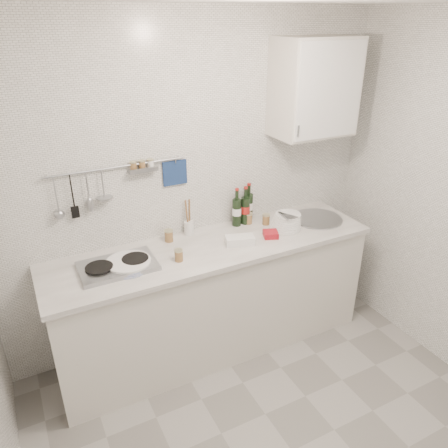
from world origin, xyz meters
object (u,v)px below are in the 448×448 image
Objects in this scene: wine_bottles at (244,205)px; plate_stack_hob at (128,264)px; wall_cabinet at (315,88)px; plate_stack_sink at (286,221)px; utensil_crock at (189,226)px.

plate_stack_hob is at bearing -166.58° from wine_bottles.
wall_cabinet reaches higher than plate_stack_sink.
utensil_crock is at bearing 173.22° from wall_cabinet.
wall_cabinet is 1.84m from plate_stack_hob.
wine_bottles is at bearing 13.42° from plate_stack_hob.
wall_cabinet is at bearing 5.00° from plate_stack_hob.
plate_stack_hob is 1.09× the size of utensil_crock.
wine_bottles reaches higher than plate_stack_hob.
plate_stack_hob is 1.19× the size of plate_stack_sink.
wall_cabinet reaches higher than plate_stack_hob.
wall_cabinet is at bearing 25.28° from plate_stack_sink.
wine_bottles is (1.02, 0.24, 0.13)m from plate_stack_hob.
plate_stack_hob is 1.06m from wine_bottles.
plate_stack_sink is 0.86× the size of wine_bottles.
plate_stack_hob is at bearing -175.00° from wall_cabinet.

